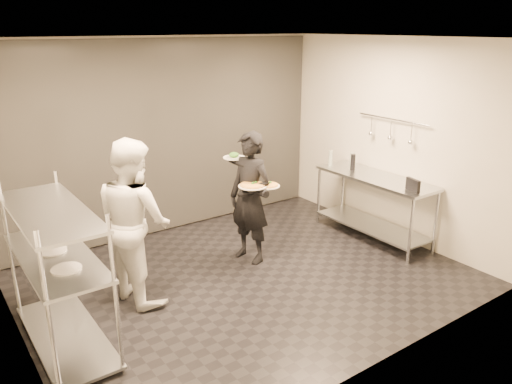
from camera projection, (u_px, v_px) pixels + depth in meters
room_shell at (196, 148)px, 6.53m from camera, size 5.00×4.00×2.80m
pass_rack at (58, 270)px, 4.64m from camera, size 0.60×1.60×1.50m
prep_counter at (374, 196)px, 7.07m from camera, size 0.60×1.80×0.92m
utensil_rail at (391, 130)px, 6.91m from camera, size 0.07×1.20×0.31m
waiter at (250, 198)px, 6.32m from camera, size 0.54×0.70×1.70m
chef at (135, 221)px, 5.41m from camera, size 0.82×0.98×1.83m
pizza_plate_near at (253, 185)px, 6.09m from camera, size 0.35×0.35×0.05m
pizza_plate_far at (268, 185)px, 6.16m from camera, size 0.29×0.29×0.05m
salad_plate at (234, 156)px, 6.37m from camera, size 0.28×0.28×0.07m
pos_monitor at (413, 185)px, 6.33m from camera, size 0.09×0.23×0.16m
bottle_green at (331, 158)px, 7.50m from camera, size 0.06×0.06×0.22m
bottle_clear at (352, 160)px, 7.41m from camera, size 0.07×0.07×0.22m
bottle_dark at (353, 162)px, 7.25m from camera, size 0.07×0.07×0.23m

